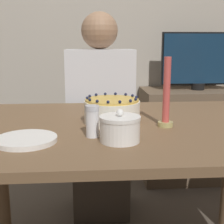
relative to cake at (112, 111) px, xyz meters
name	(u,v)px	position (x,y,z in m)	size (l,w,h in m)	color
wall_behind	(107,13)	(0.06, 1.38, 0.50)	(8.00, 0.05, 2.60)	#ADA393
dining_table	(128,151)	(0.06, -0.02, -0.16)	(1.38, 0.92, 0.75)	brown
cake	(112,111)	(0.00, 0.00, 0.00)	(0.22, 0.22, 0.11)	white
sugar_bowl	(120,129)	(0.01, -0.25, -0.01)	(0.13, 0.13, 0.11)	white
sugar_shaker	(92,121)	(-0.08, -0.19, 0.01)	(0.05, 0.05, 0.11)	white
plate_stack	(26,140)	(-0.30, -0.23, -0.04)	(0.20, 0.20, 0.02)	white
candle	(166,99)	(0.20, -0.07, 0.06)	(0.06, 0.06, 0.27)	tan
orange_fruit_1	(133,106)	(0.11, 0.18, -0.02)	(0.07, 0.07, 0.07)	orange
person_man_blue_shirt	(100,129)	(-0.02, 0.64, -0.25)	(0.40, 0.34, 1.24)	#473D33
side_cabinet	(195,134)	(0.75, 1.12, -0.44)	(0.85, 0.44, 0.71)	brown
tv_monitor	(199,60)	(0.75, 1.12, 0.14)	(0.58, 0.10, 0.43)	black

